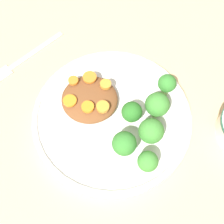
{
  "coord_description": "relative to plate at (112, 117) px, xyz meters",
  "views": [
    {
      "loc": [
        -0.23,
        -0.05,
        0.52
      ],
      "look_at": [
        0.0,
        0.0,
        0.03
      ],
      "focal_mm": 50.0,
      "sensor_mm": 36.0,
      "label": 1
    }
  ],
  "objects": [
    {
      "name": "broccoli_floret_5",
      "position": [
        0.07,
        -0.08,
        0.04
      ],
      "size": [
        0.03,
        0.03,
        0.05
      ],
      "color": "#7FA85B",
      "rests_on": "plate"
    },
    {
      "name": "broccoli_floret_1",
      "position": [
        -0.08,
        -0.07,
        0.03
      ],
      "size": [
        0.03,
        0.03,
        0.05
      ],
      "color": "#759E51",
      "rests_on": "plate"
    },
    {
      "name": "plate",
      "position": [
        0.0,
        0.0,
        0.0
      ],
      "size": [
        0.28,
        0.28,
        0.02
      ],
      "color": "silver",
      "rests_on": "ground_plane"
    },
    {
      "name": "carrot_slice_5",
      "position": [
        0.04,
        0.02,
        0.03
      ],
      "size": [
        0.02,
        0.02,
        0.01
      ],
      "primitive_type": "cylinder",
      "color": "orange",
      "rests_on": "stew_mound"
    },
    {
      "name": "broccoli_floret_4",
      "position": [
        -0.03,
        -0.07,
        0.04
      ],
      "size": [
        0.04,
        0.04,
        0.05
      ],
      "color": "#7FA85B",
      "rests_on": "plate"
    },
    {
      "name": "fork",
      "position": [
        0.08,
        0.21,
        -0.01
      ],
      "size": [
        0.16,
        0.12,
        0.01
      ],
      "rotation": [
        0.0,
        0.0,
        8.82
      ],
      "color": "#BBBBBB",
      "rests_on": "ground_plane"
    },
    {
      "name": "ground_plane",
      "position": [
        0.0,
        0.0,
        -0.01
      ],
      "size": [
        4.0,
        4.0,
        0.0
      ],
      "primitive_type": "plane",
      "color": "tan"
    },
    {
      "name": "broccoli_floret_0",
      "position": [
        0.02,
        -0.07,
        0.04
      ],
      "size": [
        0.04,
        0.04,
        0.05
      ],
      "color": "#759E51",
      "rests_on": "plate"
    },
    {
      "name": "broccoli_floret_3",
      "position": [
        -0.0,
        -0.03,
        0.04
      ],
      "size": [
        0.04,
        0.04,
        0.05
      ],
      "color": "#7FA85B",
      "rests_on": "plate"
    },
    {
      "name": "broccoli_floret_2",
      "position": [
        -0.06,
        -0.03,
        0.04
      ],
      "size": [
        0.04,
        0.04,
        0.06
      ],
      "color": "#7FA85B",
      "rests_on": "plate"
    },
    {
      "name": "carrot_slice_3",
      "position": [
        0.05,
        0.05,
        0.03
      ],
      "size": [
        0.02,
        0.02,
        0.0
      ],
      "primitive_type": "cylinder",
      "color": "orange",
      "rests_on": "stew_mound"
    },
    {
      "name": "stew_mound",
      "position": [
        0.02,
        0.04,
        0.02
      ],
      "size": [
        0.1,
        0.1,
        0.02
      ],
      "primitive_type": "ellipsoid",
      "color": "brown",
      "rests_on": "plate"
    },
    {
      "name": "carrot_slice_1",
      "position": [
        0.0,
        0.02,
        0.03
      ],
      "size": [
        0.02,
        0.02,
        0.01
      ],
      "primitive_type": "cylinder",
      "color": "orange",
      "rests_on": "stew_mound"
    },
    {
      "name": "carrot_slice_2",
      "position": [
        0.04,
        0.08,
        0.03
      ],
      "size": [
        0.02,
        0.02,
        0.0
      ],
      "primitive_type": "cylinder",
      "color": "orange",
      "rests_on": "stew_mound"
    },
    {
      "name": "carrot_slice_0",
      "position": [
        -0.0,
        0.07,
        0.03
      ],
      "size": [
        0.02,
        0.02,
        0.0
      ],
      "primitive_type": "cylinder",
      "color": "orange",
      "rests_on": "stew_mound"
    },
    {
      "name": "carrot_slice_4",
      "position": [
        -0.01,
        0.04,
        0.03
      ],
      "size": [
        0.02,
        0.02,
        0.01
      ],
      "primitive_type": "cylinder",
      "color": "orange",
      "rests_on": "stew_mound"
    }
  ]
}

